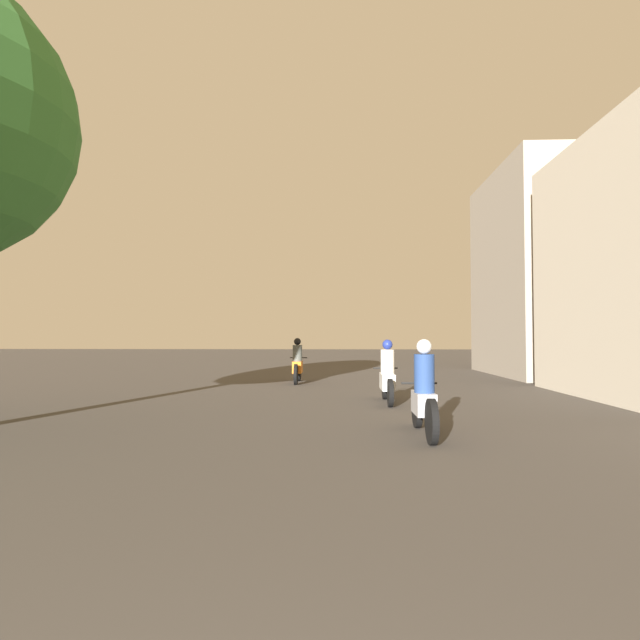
{
  "coord_description": "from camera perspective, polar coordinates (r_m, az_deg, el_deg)",
  "views": [
    {
      "loc": [
        0.06,
        0.2,
        1.59
      ],
      "look_at": [
        -0.62,
        18.18,
        2.17
      ],
      "focal_mm": 28.0,
      "sensor_mm": 36.0,
      "label": 1
    }
  ],
  "objects": [
    {
      "name": "motorcycle_silver",
      "position": [
        8.21,
        11.78,
        -8.56
      ],
      "size": [
        0.6,
        2.05,
        1.54
      ],
      "rotation": [
        0.0,
        0.0,
        -0.01
      ],
      "color": "black",
      "rests_on": "ground_plane"
    },
    {
      "name": "motorcycle_white",
      "position": [
        12.02,
        7.7,
        -6.54
      ],
      "size": [
        0.6,
        2.03,
        1.51
      ],
      "rotation": [
        0.0,
        0.0,
        0.02
      ],
      "color": "black",
      "rests_on": "ground_plane"
    },
    {
      "name": "motorcycle_orange",
      "position": [
        17.02,
        -2.59,
        -5.12
      ],
      "size": [
        0.6,
        2.04,
        1.52
      ],
      "rotation": [
        0.0,
        0.0,
        -0.16
      ],
      "color": "black",
      "rests_on": "ground_plane"
    },
    {
      "name": "building_right_far",
      "position": [
        22.49,
        24.75,
        4.88
      ],
      "size": [
        4.54,
        6.96,
        8.31
      ],
      "color": "gray",
      "rests_on": "ground_plane"
    }
  ]
}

